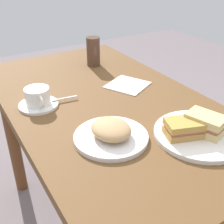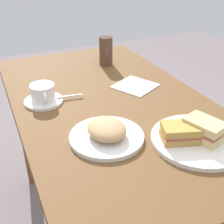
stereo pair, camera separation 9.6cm
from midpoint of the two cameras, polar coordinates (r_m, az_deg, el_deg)
dining_table at (r=1.16m, az=1.99°, el=-2.93°), size 1.22×0.69×0.75m
sandwich_plate at (r=0.92m, az=19.19°, el=-5.24°), size 0.27×0.27×0.01m
sandwich_front at (r=0.90m, az=20.35°, el=-3.27°), size 0.13×0.10×0.06m
sandwich_back at (r=0.88m, az=16.50°, el=-3.95°), size 0.10×0.13×0.05m
coffee_saucer at (r=1.10m, az=-10.69°, el=2.04°), size 0.14×0.14×0.01m
coffee_cup at (r=1.08m, az=-10.85°, el=3.74°), size 0.12×0.09×0.06m
spoon at (r=1.11m, az=-6.67°, el=2.97°), size 0.02×0.10×0.01m
side_plate at (r=0.88m, az=2.10°, el=-4.96°), size 0.22×0.22×0.01m
side_food_pile at (r=0.86m, az=2.14°, el=-3.37°), size 0.13×0.11×0.04m
napkin at (r=1.22m, az=6.81°, el=5.01°), size 0.20×0.20×0.00m
drinking_glass at (r=1.42m, az=0.77°, el=11.72°), size 0.06×0.06×0.13m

